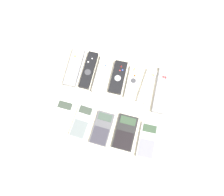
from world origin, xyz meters
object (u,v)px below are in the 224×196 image
Objects in this scene: remote_0 at (74,67)px; remote_2 at (102,74)px; calculator_1 at (82,121)px; calculator_4 at (147,140)px; remote_1 at (89,70)px; remote_5 at (147,86)px; calculator_0 at (62,116)px; remote_3 at (118,77)px; calculator_3 at (125,132)px; calculator_2 at (102,128)px; remote_4 at (133,83)px; remote_6 at (162,90)px.

remote_2 is at bearing -3.76° from remote_0.
calculator_4 is at bearing 1.58° from calculator_1.
remote_0 reaches higher than calculator_4.
remote_1 is at bearing 0.34° from remote_0.
calculator_0 is (-0.33, -0.24, -0.00)m from remote_5.
calculator_0 is 0.09m from calculator_1.
calculator_3 is (0.10, -0.23, -0.00)m from remote_3.
calculator_4 is at bearing 0.93° from calculator_2.
remote_0 reaches higher than calculator_3.
remote_4 is (0.21, -0.00, -0.00)m from remote_1.
remote_2 is at bearing 177.44° from remote_6.
calculator_0 is (-0.05, -0.24, -0.00)m from remote_1.
remote_5 reaches higher than calculator_1.
remote_3 is at bearing 125.97° from calculator_4.
remote_3 is at bearing 89.15° from calculator_2.
remote_3 is 0.25m from calculator_3.
remote_4 is 1.06× the size of calculator_3.
calculator_0 is (-0.12, -0.24, -0.01)m from remote_2.
calculator_2 is (0.09, -0.00, -0.00)m from calculator_1.
calculator_1 is (0.09, 0.00, 0.00)m from calculator_0.
remote_6 is 0.47m from calculator_0.
calculator_0 is at bearing -140.52° from remote_5.
remote_1 is 0.28m from remote_5.
remote_4 is 1.10× the size of calculator_2.
remote_4 is 0.25m from calculator_2.
calculator_1 is at bearing -98.48° from remote_2.
remote_3 is 0.25m from calculator_2.
calculator_2 is 0.10m from calculator_3.
remote_5 reaches higher than remote_4.
remote_5 is 1.14× the size of calculator_0.
remote_4 reaches higher than calculator_3.
remote_0 reaches higher than calculator_2.
remote_2 is at bearing 135.93° from calculator_4.
remote_1 reaches higher than remote_4.
remote_1 is at bearing 172.94° from remote_2.
calculator_4 is (0.20, -0.24, -0.00)m from remote_3.
remote_3 is 1.00× the size of remote_4.
remote_0 is 0.28m from remote_4.
remote_6 is (0.21, -0.01, -0.00)m from remote_3.
calculator_4 is at bearing -54.23° from remote_3.
remote_6 is at bearing -3.35° from remote_0.
calculator_2 is (-0.14, -0.24, -0.00)m from remote_5.
remote_5 is (0.07, -0.00, 0.00)m from remote_4.
remote_5 is 0.23m from calculator_3.
remote_2 is 0.28m from calculator_3.
remote_2 is 0.25m from calculator_2.
remote_0 is at bearing 177.24° from remote_6.
remote_6 is 1.44× the size of calculator_4.
remote_5 is 0.24m from calculator_4.
remote_0 is 1.20× the size of remote_4.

